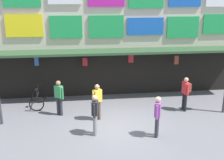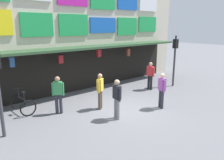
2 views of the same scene
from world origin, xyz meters
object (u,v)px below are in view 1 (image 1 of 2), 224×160
pedestrian_in_black (59,96)px  pedestrian_in_red (97,100)px  pedestrian_in_purple (95,113)px  bicycle_parked (38,99)px  pedestrian_in_green (186,91)px  pedestrian_in_blue (157,114)px

pedestrian_in_black → pedestrian_in_red: (1.72, -0.76, 0.00)m
pedestrian_in_purple → pedestrian_in_red: same height
bicycle_parked → pedestrian_in_green: (7.16, -1.34, 0.59)m
pedestrian_in_purple → pedestrian_in_blue: bearing=-10.6°
bicycle_parked → pedestrian_in_black: 1.71m
pedestrian_in_blue → pedestrian_in_red: bearing=140.8°
pedestrian_in_blue → pedestrian_in_red: same height
pedestrian_in_green → pedestrian_in_red: size_ratio=1.00×
pedestrian_in_red → bicycle_parked: bearing=146.5°
pedestrian_in_purple → pedestrian_in_blue: size_ratio=1.00×
bicycle_parked → pedestrian_in_purple: (2.68, -3.25, 0.55)m
bicycle_parked → pedestrian_in_red: size_ratio=0.71×
bicycle_parked → pedestrian_in_blue: 6.32m
pedestrian_in_green → pedestrian_in_red: 4.33m
pedestrian_in_black → pedestrian_in_green: 6.01m
bicycle_parked → pedestrian_in_red: 3.49m
pedestrian_in_green → pedestrian_in_blue: (-2.08, -2.36, -0.04)m
bicycle_parked → pedestrian_in_black: size_ratio=0.71×
pedestrian_in_green → pedestrian_in_blue: size_ratio=1.00×
pedestrian_in_black → pedestrian_in_blue: (3.94, -2.56, 0.00)m
pedestrian_in_purple → pedestrian_in_green: (4.48, 1.91, 0.04)m
pedestrian_in_purple → pedestrian_in_blue: (2.40, -0.45, 0.00)m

